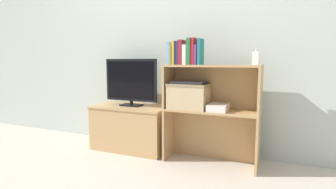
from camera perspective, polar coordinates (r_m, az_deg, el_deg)
The scene contains 20 objects.
ground_plane at distance 2.57m, azimuth -1.37°, elevation -14.33°, with size 16.00×16.00×0.00m, color #BCB2A3.
wall_back at distance 2.83m, azimuth 2.55°, elevation 12.36°, with size 10.00×0.05×2.40m.
tv_stand at distance 2.88m, azimuth -7.88°, elevation -7.07°, with size 0.83×0.44×0.47m.
tv at distance 2.80m, azimuth -8.07°, elevation 2.88°, with size 0.60×0.14×0.50m.
bookshelf_lower_tier at distance 2.53m, azimuth 9.61°, elevation -7.31°, with size 0.86×0.30×0.51m.
bookshelf_upper_tier at distance 2.45m, azimuth 9.81°, elevation 2.98°, with size 0.86×0.30×0.41m.
book_skyblue at distance 2.47m, azimuth 0.54°, elevation 8.94°, with size 0.03×0.14×0.21m.
book_olive at distance 2.46m, azimuth 1.09°, elevation 8.63°, with size 0.02×0.15×0.18m.
book_mustard at distance 2.45m, azimuth 1.61°, elevation 9.02°, with size 0.02×0.14×0.22m.
book_navy at distance 2.44m, azimuth 2.20°, elevation 9.01°, with size 0.03×0.12×0.21m.
book_maroon at distance 2.43m, azimuth 3.10°, elevation 9.12°, with size 0.04×0.14×0.22m.
book_ivory at distance 2.41m, azimuth 4.05°, elevation 8.59°, with size 0.04×0.15×0.18m.
book_forest at distance 2.40m, azimuth 4.95°, elevation 9.28°, with size 0.03×0.16×0.24m.
book_crimson at distance 2.39m, azimuth 5.71°, elevation 9.31°, with size 0.03×0.14×0.24m.
book_plum at distance 2.38m, azimuth 6.38°, elevation 8.58°, with size 0.02×0.14×0.18m.
book_teal at distance 2.37m, azimuth 7.11°, elevation 9.21°, with size 0.02×0.14×0.23m.
baby_monitor at distance 2.33m, azimuth 18.49°, elevation 7.50°, with size 0.05×0.04×0.14m.
storage_basket_left at distance 2.46m, azimuth 4.57°, elevation -0.07°, with size 0.36×0.27×0.24m.
laptop at distance 2.45m, azimuth 4.59°, elevation 2.67°, with size 0.31×0.22×0.02m.
magazine_stack at distance 2.38m, azimuth 10.89°, elevation -2.77°, with size 0.17×0.22×0.06m.
Camera 1 is at (1.01, -2.17, 0.94)m, focal length 28.00 mm.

